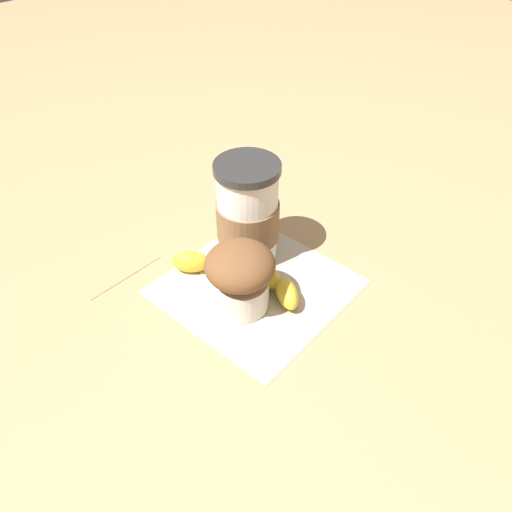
# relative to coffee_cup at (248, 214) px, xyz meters

# --- Properties ---
(ground_plane) EXTENTS (3.00, 3.00, 0.00)m
(ground_plane) POSITION_rel_coffee_cup_xyz_m (0.05, -0.04, -0.07)
(ground_plane) COLOR tan
(paper_napkin) EXTENTS (0.23, 0.23, 0.00)m
(paper_napkin) POSITION_rel_coffee_cup_xyz_m (0.05, -0.04, -0.07)
(paper_napkin) COLOR beige
(paper_napkin) RESTS_ON ground_plane
(coffee_cup) EXTENTS (0.08, 0.08, 0.14)m
(coffee_cup) POSITION_rel_coffee_cup_xyz_m (0.00, 0.00, 0.00)
(coffee_cup) COLOR white
(coffee_cup) RESTS_ON paper_napkin
(muffin) EXTENTS (0.08, 0.08, 0.09)m
(muffin) POSITION_rel_coffee_cup_xyz_m (0.06, -0.07, -0.02)
(muffin) COLOR white
(muffin) RESTS_ON paper_napkin
(banana) EXTENTS (0.18, 0.10, 0.03)m
(banana) POSITION_rel_coffee_cup_xyz_m (0.03, -0.04, -0.05)
(banana) COLOR gold
(banana) RESTS_ON paper_napkin
(wooden_stirrer) EXTENTS (0.01, 0.11, 0.00)m
(wooden_stirrer) POSITION_rel_coffee_cup_xyz_m (-0.08, -0.15, -0.07)
(wooden_stirrer) COLOR tan
(wooden_stirrer) RESTS_ON ground_plane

